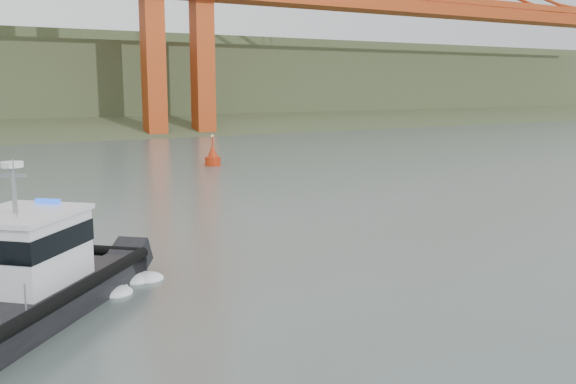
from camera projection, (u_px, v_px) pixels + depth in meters
name	position (u px, v px, depth m)	size (l,w,h in m)	color
ground	(345.00, 282.00, 25.64)	(400.00, 400.00, 0.00)	#4B5A55
patrol_boat	(19.00, 277.00, 21.59)	(10.71, 11.03, 5.48)	black
nav_buoy	(213.00, 157.00, 62.56)	(1.54, 1.54, 3.22)	#AD280C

